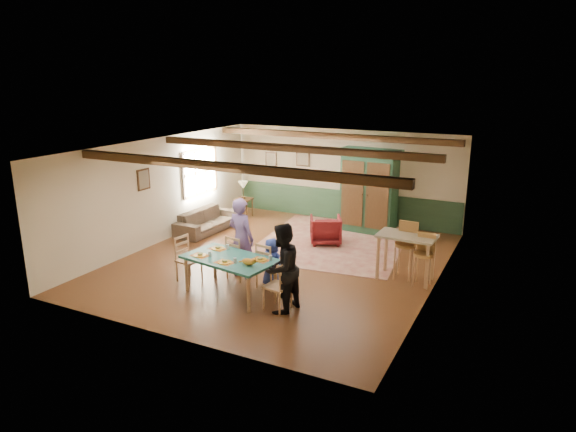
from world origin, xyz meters
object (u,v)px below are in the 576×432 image
at_px(dining_table, 230,276).
at_px(dining_chair_far_right, 269,265).
at_px(dining_chair_end_left, 189,259).
at_px(cat, 248,261).
at_px(person_woman, 282,268).
at_px(sofa, 207,221).
at_px(person_man, 241,238).
at_px(dining_chair_end_right, 277,285).
at_px(bar_stool_right, 423,261).
at_px(counter_table, 406,257).
at_px(armchair, 326,230).
at_px(armoire, 369,191).
at_px(person_child, 272,262).
at_px(dining_chair_far_left, 239,257).
at_px(table_lamp, 243,190).
at_px(bar_stool_left, 405,251).
at_px(end_table, 244,208).

xyz_separation_m(dining_table, dining_chair_far_right, (0.52, 0.66, 0.10)).
bearing_deg(dining_chair_end_left, cat, -93.37).
bearing_deg(person_woman, sofa, -120.90).
bearing_deg(person_man, cat, 136.55).
height_order(dining_chair_end_left, dining_chair_end_right, same).
distance_m(cat, bar_stool_right, 3.63).
distance_m(sofa, counter_table, 5.90).
distance_m(dining_chair_end_left, bar_stool_right, 4.87).
distance_m(armchair, sofa, 3.40).
bearing_deg(cat, counter_table, 55.81).
height_order(armoire, sofa, armoire).
relative_size(person_child, counter_table, 0.85).
relative_size(dining_chair_end_left, person_woman, 0.58).
bearing_deg(dining_chair_end_right, person_child, -136.85).
bearing_deg(dining_chair_end_left, dining_chair_far_left, -46.17).
xyz_separation_m(cat, counter_table, (2.38, 2.49, -0.36)).
relative_size(armoire, table_lamp, 4.32).
xyz_separation_m(sofa, bar_stool_left, (5.77, -0.98, 0.31)).
xyz_separation_m(dining_table, end_table, (-2.73, 5.00, -0.09)).
bearing_deg(dining_chair_end_right, person_woman, 90.00).
relative_size(dining_table, bar_stool_left, 1.49).
xyz_separation_m(person_child, bar_stool_right, (2.78, 1.38, 0.04)).
relative_size(person_woman, table_lamp, 3.14).
height_order(dining_chair_far_right, bar_stool_right, bar_stool_right).
relative_size(dining_table, counter_table, 1.53).
distance_m(dining_chair_far_left, armoire, 4.72).
distance_m(person_woman, table_lamp, 6.55).
relative_size(dining_chair_far_left, bar_stool_right, 0.88).
relative_size(armoire, armchair, 2.93).
height_order(dining_chair_end_right, armoire, armoire).
xyz_separation_m(dining_chair_far_left, dining_chair_end_left, (-0.87, -0.60, 0.00)).
distance_m(dining_chair_end_left, armoire, 5.59).
bearing_deg(bar_stool_left, dining_chair_far_right, -142.91).
bearing_deg(dining_chair_end_right, bar_stool_right, 146.27).
distance_m(person_man, table_lamp, 4.81).
distance_m(cat, end_table, 6.16).
relative_size(person_man, sofa, 0.85).
bearing_deg(bar_stool_right, dining_table, -145.86).
height_order(sofa, counter_table, counter_table).
relative_size(person_man, person_child, 1.72).
height_order(person_child, cat, person_child).
bearing_deg(dining_table, counter_table, 38.35).
bearing_deg(cat, dining_chair_far_left, 139.20).
distance_m(dining_chair_far_right, end_table, 5.43).
height_order(cat, sofa, cat).
bearing_deg(person_child, cat, 99.46).
relative_size(person_woman, cat, 4.58).
relative_size(dining_chair_far_right, person_child, 0.95).
xyz_separation_m(dining_chair_end_left, person_child, (1.69, 0.54, 0.03)).
distance_m(dining_table, dining_chair_end_left, 1.17).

